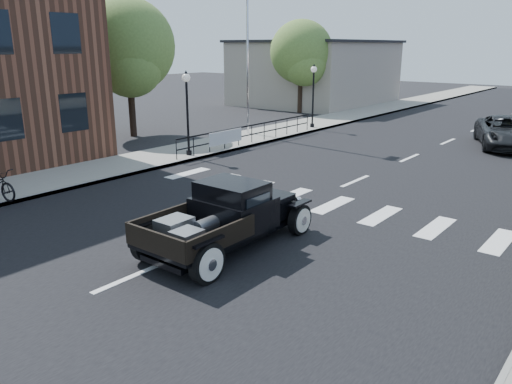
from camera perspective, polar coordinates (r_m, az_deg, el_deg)
The scene contains 14 objects.
ground at distance 12.95m, azimuth -3.39°, elevation -5.15°, with size 120.00×120.00×0.00m, color black.
road at distance 25.69m, azimuth 19.66°, elevation 4.79°, with size 14.00×80.00×0.02m, color black.
road_markings at distance 21.12m, azimuth 15.08°, elevation 2.81°, with size 12.00×60.00×0.06m, color silver, non-canonical shape.
sidewalk_left at distance 29.49m, azimuth 3.88°, elevation 7.21°, with size 3.00×80.00×0.15m, color gray.
low_building_left at distance 43.61m, azimuth 6.81°, elevation 13.30°, with size 10.00×12.00×5.00m, color #A39A89.
railing at distance 24.74m, azimuth -0.49°, elevation 6.83°, with size 0.08×10.00×1.00m, color black, non-canonical shape.
banner at distance 23.23m, azimuth -3.46°, elevation 5.68°, with size 0.04×2.20×0.60m, color silver, non-canonical shape.
lamp_post_b at distance 21.84m, azimuth -7.84°, elevation 8.87°, with size 0.36×0.36×3.61m, color black, non-canonical shape.
lamp_post_c at distance 29.59m, azimuth 6.54°, elevation 10.84°, with size 0.36×0.36×3.61m, color black, non-canonical shape.
flagpole at distance 27.16m, azimuth -0.98°, elevation 18.12°, with size 0.12×0.12×10.86m, color silver.
big_tree_near at distance 27.87m, azimuth -14.29°, elevation 13.53°, with size 4.91×4.91×7.21m, color #547431, non-canonical shape.
big_tree_far at distance 37.19m, azimuth 5.15°, elevation 14.06°, with size 4.49×4.49×6.59m, color #547431, non-canonical shape.
hotrod_pickup at distance 11.97m, azimuth -3.39°, elevation -2.73°, with size 2.24×4.80×1.67m, color black, non-canonical shape.
second_car at distance 26.99m, azimuth 26.80°, elevation 6.09°, with size 2.47×5.36×1.49m, color black.
Camera 1 is at (8.12, -8.91, 4.74)m, focal length 35.00 mm.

